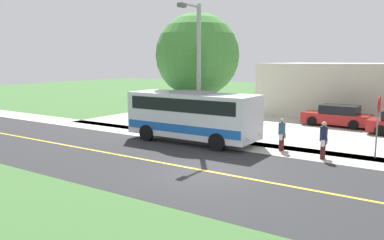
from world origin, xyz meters
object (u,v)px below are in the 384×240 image
pedestrian_with_bags (324,139)px  parked_car_near (337,116)px  tree_curbside (197,55)px  shuttle_bus_front (193,114)px  stop_sign (378,116)px  pedestrian_waiting (282,133)px  street_light_pole (197,67)px

pedestrian_with_bags → parked_car_near: (-9.65, -1.66, -0.24)m
tree_curbside → parked_car_near: bearing=134.8°
shuttle_bus_front → parked_car_near: shuttle_bus_front is taller
shuttle_bus_front → stop_sign: stop_sign is taller
shuttle_bus_front → stop_sign: (-1.55, 9.07, 0.41)m
pedestrian_waiting → street_light_pole: bearing=-86.0°
stop_sign → parked_car_near: 9.07m
parked_car_near → stop_sign: bearing=24.0°
pedestrian_with_bags → tree_curbside: (-2.75, -8.62, 3.84)m
stop_sign → parked_car_near: bearing=-156.0°
shuttle_bus_front → tree_curbside: 4.57m
pedestrian_with_bags → street_light_pole: size_ratio=0.23×
shuttle_bus_front → tree_curbside: (-2.85, -1.54, 3.22)m
shuttle_bus_front → pedestrian_with_bags: 7.10m
pedestrian_waiting → street_light_pole: size_ratio=0.22×
shuttle_bus_front → stop_sign: bearing=99.7°
pedestrian_with_bags → street_light_pole: (-0.22, -6.98, 3.20)m
stop_sign → shuttle_bus_front: bearing=-80.3°
street_light_pole → tree_curbside: street_light_pole is taller
shuttle_bus_front → tree_curbside: bearing=-151.6°
pedestrian_waiting → tree_curbside: size_ratio=0.22×
tree_curbside → street_light_pole: bearing=32.9°
shuttle_bus_front → pedestrian_with_bags: size_ratio=4.30×
pedestrian_with_bags → stop_sign: (-1.45, 2.00, 1.03)m
shuttle_bus_front → pedestrian_with_bags: (-0.10, 7.08, -0.62)m
pedestrian_with_bags → street_light_pole: bearing=-91.8°
pedestrian_with_bags → pedestrian_waiting: 2.25m
parked_car_near → shuttle_bus_front: bearing=-29.1°
shuttle_bus_front → parked_car_near: (-9.75, 5.42, -0.86)m
parked_car_near → tree_curbside: size_ratio=0.61×
pedestrian_with_bags → stop_sign: size_ratio=0.60×
shuttle_bus_front → pedestrian_waiting: 4.98m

